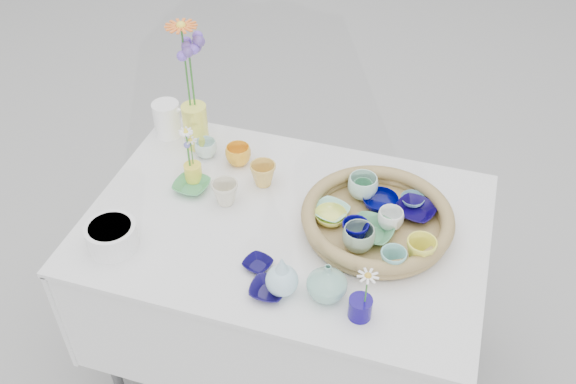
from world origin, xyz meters
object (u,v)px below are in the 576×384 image
(display_table, at_px, (287,360))
(bud_vase_seafoam, at_px, (327,281))
(wicker_tray, at_px, (377,220))
(tall_vase_yellow, at_px, (196,126))

(display_table, height_order, bud_vase_seafoam, bud_vase_seafoam)
(wicker_tray, relative_size, tall_vase_yellow, 2.84)
(display_table, xyz_separation_m, wicker_tray, (0.28, 0.05, 0.80))
(bud_vase_seafoam, distance_m, tall_vase_yellow, 0.83)
(tall_vase_yellow, bearing_deg, wicker_tray, -18.58)
(bud_vase_seafoam, bearing_deg, tall_vase_yellow, 139.09)
(wicker_tray, bearing_deg, tall_vase_yellow, 161.42)
(display_table, distance_m, bud_vase_seafoam, 0.89)
(tall_vase_yellow, bearing_deg, bud_vase_seafoam, -40.91)
(display_table, relative_size, tall_vase_yellow, 7.56)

